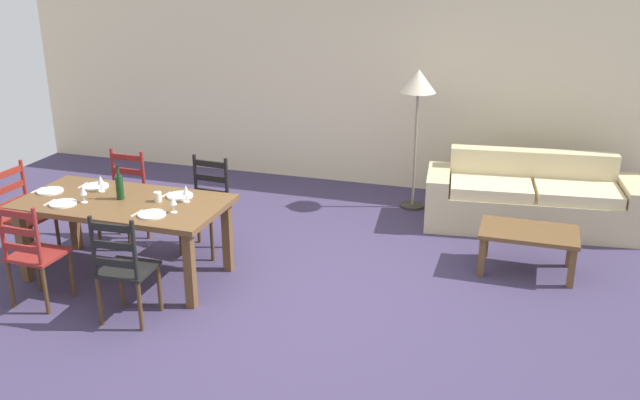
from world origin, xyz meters
The scene contains 27 objects.
ground_plane centered at (0.00, 0.00, -0.01)m, with size 9.60×9.60×0.02m, color #403657.
wall_far centered at (0.00, 3.30, 1.35)m, with size 9.60×0.16×2.70m, color beige.
dining_table centered at (-1.49, -0.08, 0.66)m, with size 1.90×0.96×0.75m.
dining_chair_near_left centered at (-1.92, -0.82, 0.48)m, with size 0.43×0.41×0.96m.
dining_chair_near_right centered at (-1.03, -0.84, 0.48)m, with size 0.44×0.42×0.96m.
dining_chair_far_left centered at (-1.96, 0.64, 0.48)m, with size 0.43×0.41×0.96m.
dining_chair_far_right centered at (-1.04, 0.68, 0.48)m, with size 0.45×0.43×0.96m.
dining_chair_head_west centered at (-2.64, -0.06, 0.48)m, with size 0.43×0.45×0.96m.
dinner_plate_near_left centered at (-1.94, -0.33, 0.76)m, with size 0.24×0.24×0.02m, color white.
fork_near_left centered at (-2.09, -0.33, 0.75)m, with size 0.02×0.17×0.01m, color silver.
dinner_plate_near_right centered at (-1.04, -0.33, 0.76)m, with size 0.24×0.24×0.02m, color white.
fork_near_right centered at (-1.19, -0.33, 0.75)m, with size 0.02×0.17×0.01m, color silver.
dinner_plate_far_left centered at (-1.94, 0.17, 0.76)m, with size 0.24×0.24×0.02m, color white.
fork_far_left centered at (-2.09, 0.17, 0.75)m, with size 0.02×0.17×0.01m, color silver.
dinner_plate_far_right centered at (-1.04, 0.17, 0.76)m, with size 0.24×0.24×0.02m, color white.
fork_far_right centered at (-1.19, 0.17, 0.75)m, with size 0.02×0.17×0.01m, color silver.
dinner_plate_head_west centered at (-2.27, -0.08, 0.76)m, with size 0.24×0.24×0.02m, color white.
fork_head_west centered at (-2.42, -0.08, 0.75)m, with size 0.02×0.17×0.01m, color silver.
wine_bottle centered at (-1.53, -0.05, 0.87)m, with size 0.07×0.07×0.32m.
wine_glass_near_left centered at (-1.79, -0.23, 0.86)m, with size 0.06×0.06×0.16m.
wine_glass_near_right centered at (-0.90, -0.21, 0.86)m, with size 0.06×0.06×0.16m.
wine_glass_far_left centered at (-1.81, 0.07, 0.86)m, with size 0.06×0.06×0.16m.
wine_glass_far_right centered at (-0.91, 0.06, 0.86)m, with size 0.06×0.06×0.16m.
coffee_cup_primary centered at (-1.17, -0.01, 0.80)m, with size 0.07×0.07×0.09m, color beige.
couch centered at (2.07, 2.35, 0.29)m, with size 2.36×1.05×0.80m.
coffee_table centered at (2.08, 1.13, 0.36)m, with size 0.90×0.56×0.42m.
standing_lamp centered at (0.73, 2.53, 1.41)m, with size 0.40×0.40×1.64m.
Camera 1 is at (2.01, -5.21, 2.93)m, focal length 39.07 mm.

